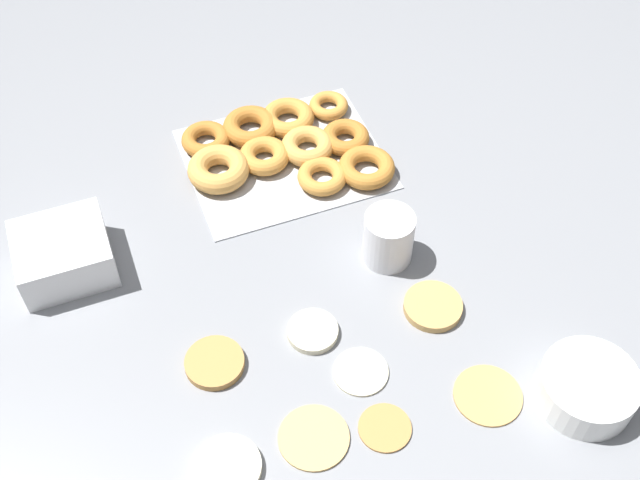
{
  "coord_description": "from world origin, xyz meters",
  "views": [
    {
      "loc": [
        0.29,
        0.7,
        1.1
      ],
      "look_at": [
        -0.02,
        -0.12,
        0.04
      ],
      "focal_mm": 45.0,
      "sensor_mm": 36.0,
      "label": 1
    }
  ],
  "objects": [
    {
      "name": "ground_plane",
      "position": [
        0.0,
        0.0,
        0.0
      ],
      "size": [
        3.0,
        3.0,
        0.0
      ],
      "primitive_type": "plane",
      "color": "gray"
    },
    {
      "name": "pancake_0",
      "position": [
        -0.15,
        0.05,
        0.01
      ],
      "size": [
        0.1,
        0.1,
        0.01
      ],
      "primitive_type": "cylinder",
      "color": "tan",
      "rests_on": "ground_plane"
    },
    {
      "name": "pancake_1",
      "position": [
        0.11,
        0.2,
        0.0
      ],
      "size": [
        0.11,
        0.11,
        0.01
      ],
      "primitive_type": "cylinder",
      "color": "tan",
      "rests_on": "ground_plane"
    },
    {
      "name": "pancake_2",
      "position": [
        0.01,
        0.12,
        0.0
      ],
      "size": [
        0.09,
        0.09,
        0.01
      ],
      "primitive_type": "cylinder",
      "color": "beige",
      "rests_on": "ground_plane"
    },
    {
      "name": "pancake_3",
      "position": [
        0.22,
        0.03,
        0.01
      ],
      "size": [
        0.09,
        0.09,
        0.01
      ],
      "primitive_type": "cylinder",
      "color": "#B27F42",
      "rests_on": "ground_plane"
    },
    {
      "name": "pancake_4",
      "position": [
        0.05,
        0.03,
        0.01
      ],
      "size": [
        0.08,
        0.08,
        0.01
      ],
      "primitive_type": "cylinder",
      "color": "beige",
      "rests_on": "ground_plane"
    },
    {
      "name": "pancake_5",
      "position": [
        0.25,
        0.2,
        0.01
      ],
      "size": [
        0.1,
        0.1,
        0.01
      ],
      "primitive_type": "cylinder",
      "color": "beige",
      "rests_on": "ground_plane"
    },
    {
      "name": "pancake_6",
      "position": [
        -0.16,
        0.23,
        0.0
      ],
      "size": [
        0.11,
        0.11,
        0.01
      ],
      "primitive_type": "cylinder",
      "color": "tan",
      "rests_on": "ground_plane"
    },
    {
      "name": "pancake_7",
      "position": [
        0.01,
        0.22,
        0.0
      ],
      "size": [
        0.08,
        0.08,
        0.01
      ],
      "primitive_type": "cylinder",
      "color": "#B27F42",
      "rests_on": "ground_plane"
    },
    {
      "name": "donut_tray",
      "position": [
        -0.04,
        -0.38,
        0.02
      ],
      "size": [
        0.38,
        0.31,
        0.04
      ],
      "color": "#ADAFB5",
      "rests_on": "ground_plane"
    },
    {
      "name": "batter_bowl",
      "position": [
        -0.3,
        0.29,
        0.03
      ],
      "size": [
        0.15,
        0.15,
        0.06
      ],
      "color": "white",
      "rests_on": "ground_plane"
    },
    {
      "name": "container_stack",
      "position": [
        0.4,
        -0.25,
        0.04
      ],
      "size": [
        0.15,
        0.14,
        0.08
      ],
      "color": "white",
      "rests_on": "ground_plane"
    },
    {
      "name": "paper_cup",
      "position": [
        -0.13,
        -0.08,
        0.05
      ],
      "size": [
        0.09,
        0.09,
        0.1
      ],
      "color": "white",
      "rests_on": "ground_plane"
    }
  ]
}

